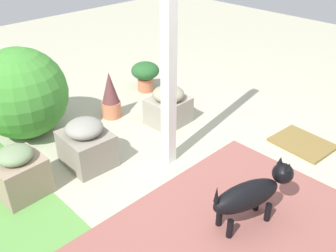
{
  "coord_description": "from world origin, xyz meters",
  "views": [
    {
      "loc": [
        -1.96,
        2.01,
        2.12
      ],
      "look_at": [
        0.19,
        -0.08,
        0.36
      ],
      "focal_mm": 39.61,
      "sensor_mm": 36.0,
      "label": 1
    }
  ],
  "objects_px": {
    "terracotta_pot_broad": "(145,73)",
    "terracotta_pot_spiky": "(110,96)",
    "round_shrub": "(21,93)",
    "stone_planter_nearest": "(168,106)",
    "porch_pillar": "(169,46)",
    "stone_planter_far": "(19,173)",
    "stone_planter_mid": "(86,144)",
    "doormat": "(302,143)",
    "dog": "(252,193)"
  },
  "relations": [
    {
      "from": "porch_pillar",
      "to": "stone_planter_far",
      "type": "distance_m",
      "value": 1.63
    },
    {
      "from": "stone_planter_nearest",
      "to": "stone_planter_mid",
      "type": "bearing_deg",
      "value": 91.45
    },
    {
      "from": "porch_pillar",
      "to": "dog",
      "type": "bearing_deg",
      "value": 172.74
    },
    {
      "from": "stone_planter_mid",
      "to": "stone_planter_far",
      "type": "xyz_separation_m",
      "value": [
        0.03,
        0.64,
        -0.01
      ]
    },
    {
      "from": "stone_planter_mid",
      "to": "terracotta_pot_broad",
      "type": "relative_size",
      "value": 1.23
    },
    {
      "from": "dog",
      "to": "stone_planter_mid",
      "type": "bearing_deg",
      "value": 16.72
    },
    {
      "from": "stone_planter_nearest",
      "to": "dog",
      "type": "xyz_separation_m",
      "value": [
        -1.55,
        0.64,
        0.08
      ]
    },
    {
      "from": "stone_planter_nearest",
      "to": "stone_planter_mid",
      "type": "relative_size",
      "value": 0.93
    },
    {
      "from": "stone_planter_nearest",
      "to": "doormat",
      "type": "bearing_deg",
      "value": -152.55
    },
    {
      "from": "stone_planter_mid",
      "to": "terracotta_pot_spiky",
      "type": "bearing_deg",
      "value": -50.56
    },
    {
      "from": "stone_planter_nearest",
      "to": "terracotta_pot_spiky",
      "type": "xyz_separation_m",
      "value": [
        0.57,
        0.37,
        0.05
      ]
    },
    {
      "from": "terracotta_pot_broad",
      "to": "terracotta_pot_spiky",
      "type": "xyz_separation_m",
      "value": [
        -0.26,
        0.76,
        0.02
      ]
    },
    {
      "from": "stone_planter_far",
      "to": "round_shrub",
      "type": "relative_size",
      "value": 0.49
    },
    {
      "from": "stone_planter_mid",
      "to": "porch_pillar",
      "type": "bearing_deg",
      "value": -130.43
    },
    {
      "from": "terracotta_pot_spiky",
      "to": "doormat",
      "type": "distance_m",
      "value": 2.16
    },
    {
      "from": "stone_planter_mid",
      "to": "terracotta_pot_broad",
      "type": "height_order",
      "value": "stone_planter_mid"
    },
    {
      "from": "stone_planter_nearest",
      "to": "stone_planter_mid",
      "type": "distance_m",
      "value": 1.1
    },
    {
      "from": "stone_planter_nearest",
      "to": "terracotta_pot_broad",
      "type": "xyz_separation_m",
      "value": [
        0.83,
        -0.39,
        0.03
      ]
    },
    {
      "from": "round_shrub",
      "to": "doormat",
      "type": "xyz_separation_m",
      "value": [
        -2.2,
        -1.92,
        -0.46
      ]
    },
    {
      "from": "porch_pillar",
      "to": "terracotta_pot_broad",
      "type": "bearing_deg",
      "value": -33.46
    },
    {
      "from": "doormat",
      "to": "dog",
      "type": "bearing_deg",
      "value": 100.65
    },
    {
      "from": "stone_planter_far",
      "to": "terracotta_pot_spiky",
      "type": "height_order",
      "value": "terracotta_pot_spiky"
    },
    {
      "from": "porch_pillar",
      "to": "stone_planter_nearest",
      "type": "bearing_deg",
      "value": -43.95
    },
    {
      "from": "stone_planter_nearest",
      "to": "round_shrub",
      "type": "xyz_separation_m",
      "value": [
        0.9,
        1.24,
        0.27
      ]
    },
    {
      "from": "stone_planter_nearest",
      "to": "round_shrub",
      "type": "height_order",
      "value": "round_shrub"
    },
    {
      "from": "dog",
      "to": "terracotta_pot_spiky",
      "type": "bearing_deg",
      "value": -7.23
    },
    {
      "from": "round_shrub",
      "to": "terracotta_pot_spiky",
      "type": "distance_m",
      "value": 0.95
    },
    {
      "from": "porch_pillar",
      "to": "terracotta_pot_spiky",
      "type": "relative_size",
      "value": 4.13
    },
    {
      "from": "terracotta_pot_broad",
      "to": "terracotta_pot_spiky",
      "type": "bearing_deg",
      "value": 109.08
    },
    {
      "from": "stone_planter_nearest",
      "to": "porch_pillar",
      "type": "bearing_deg",
      "value": 136.05
    },
    {
      "from": "stone_planter_far",
      "to": "round_shrub",
      "type": "bearing_deg",
      "value": -29.07
    },
    {
      "from": "stone_planter_nearest",
      "to": "terracotta_pot_spiky",
      "type": "relative_size",
      "value": 0.81
    },
    {
      "from": "stone_planter_nearest",
      "to": "stone_planter_far",
      "type": "xyz_separation_m",
      "value": [
        -0.0,
        1.74,
        0.0
      ]
    },
    {
      "from": "stone_planter_nearest",
      "to": "terracotta_pot_spiky",
      "type": "bearing_deg",
      "value": 33.03
    },
    {
      "from": "terracotta_pot_broad",
      "to": "stone_planter_nearest",
      "type": "bearing_deg",
      "value": 154.9
    },
    {
      "from": "terracotta_pot_broad",
      "to": "doormat",
      "type": "relative_size",
      "value": 0.7
    },
    {
      "from": "porch_pillar",
      "to": "round_shrub",
      "type": "bearing_deg",
      "value": 27.18
    },
    {
      "from": "round_shrub",
      "to": "terracotta_pot_broad",
      "type": "relative_size",
      "value": 2.41
    },
    {
      "from": "terracotta_pot_spiky",
      "to": "porch_pillar",
      "type": "bearing_deg",
      "value": 172.79
    },
    {
      "from": "stone_planter_nearest",
      "to": "doormat",
      "type": "relative_size",
      "value": 0.8
    },
    {
      "from": "stone_planter_nearest",
      "to": "stone_planter_mid",
      "type": "xyz_separation_m",
      "value": [
        -0.03,
        1.1,
        0.01
      ]
    },
    {
      "from": "round_shrub",
      "to": "terracotta_pot_broad",
      "type": "bearing_deg",
      "value": -92.24
    },
    {
      "from": "terracotta_pot_broad",
      "to": "dog",
      "type": "relative_size",
      "value": 0.55
    },
    {
      "from": "dog",
      "to": "doormat",
      "type": "xyz_separation_m",
      "value": [
        0.25,
        -1.32,
        -0.27
      ]
    },
    {
      "from": "round_shrub",
      "to": "doormat",
      "type": "bearing_deg",
      "value": -138.91
    },
    {
      "from": "stone_planter_nearest",
      "to": "stone_planter_far",
      "type": "relative_size",
      "value": 0.97
    },
    {
      "from": "round_shrub",
      "to": "doormat",
      "type": "relative_size",
      "value": 1.68
    },
    {
      "from": "porch_pillar",
      "to": "stone_planter_mid",
      "type": "distance_m",
      "value": 1.21
    },
    {
      "from": "porch_pillar",
      "to": "stone_planter_far",
      "type": "relative_size",
      "value": 4.94
    },
    {
      "from": "round_shrub",
      "to": "dog",
      "type": "distance_m",
      "value": 2.53
    }
  ]
}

